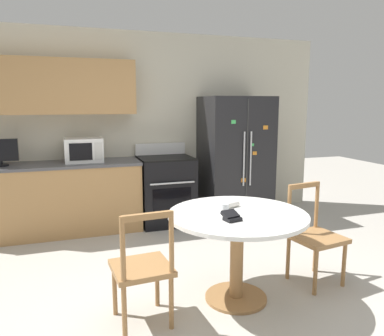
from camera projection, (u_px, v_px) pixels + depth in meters
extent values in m
plane|color=#B2ADA3|center=(218.00, 306.00, 3.05)|extent=(14.00, 14.00, 0.00)
cube|color=beige|center=(148.00, 127.00, 5.31)|extent=(5.20, 0.10, 2.60)
cube|color=#AD7F4C|center=(55.00, 87.00, 4.63)|extent=(1.97, 0.34, 0.68)
cube|color=#AD7F4C|center=(61.00, 200.00, 4.74)|extent=(1.97, 0.62, 0.86)
cube|color=#4C4C51|center=(59.00, 165.00, 4.66)|extent=(2.00, 0.64, 0.03)
cube|color=black|center=(235.00, 158.00, 5.33)|extent=(0.92, 0.73, 1.73)
cube|color=#333333|center=(247.00, 162.00, 4.99)|extent=(0.01, 0.01, 1.66)
cylinder|color=silver|center=(244.00, 159.00, 4.95)|extent=(0.02, 0.02, 0.73)
cylinder|color=silver|center=(251.00, 159.00, 4.98)|extent=(0.02, 0.02, 0.73)
cube|color=#3FB259|center=(234.00, 122.00, 4.83)|extent=(0.06, 0.01, 0.05)
cube|color=orange|center=(244.00, 180.00, 5.01)|extent=(0.07, 0.01, 0.05)
cube|color=orange|center=(255.00, 153.00, 5.00)|extent=(0.06, 0.01, 0.05)
cube|color=#3FB259|center=(252.00, 145.00, 4.97)|extent=(0.05, 0.02, 0.04)
cube|color=orange|center=(266.00, 127.00, 4.99)|extent=(0.07, 0.01, 0.05)
cube|color=black|center=(166.00, 191.00, 5.13)|extent=(0.71, 0.64, 0.90)
cube|color=black|center=(172.00, 203.00, 4.84)|extent=(0.51, 0.01, 0.40)
cylinder|color=silver|center=(173.00, 183.00, 4.77)|extent=(0.59, 0.02, 0.02)
cube|color=black|center=(166.00, 158.00, 5.05)|extent=(0.71, 0.64, 0.02)
cube|color=white|center=(160.00, 149.00, 5.31)|extent=(0.71, 0.06, 0.16)
cube|color=white|center=(84.00, 150.00, 4.75)|extent=(0.47, 0.37, 0.30)
cube|color=black|center=(81.00, 152.00, 4.57)|extent=(0.27, 0.01, 0.21)
cube|color=silver|center=(98.00, 151.00, 4.63)|extent=(0.09, 0.01, 0.22)
cylinder|color=black|center=(2.00, 165.00, 4.44)|extent=(0.16, 0.16, 0.02)
cylinder|color=black|center=(1.00, 163.00, 4.43)|extent=(0.03, 0.03, 0.04)
cube|color=black|center=(0.00, 150.00, 4.41)|extent=(0.39, 0.05, 0.26)
cylinder|color=white|center=(238.00, 215.00, 3.05)|extent=(1.14, 1.14, 0.03)
cylinder|color=#9E7042|center=(237.00, 257.00, 3.11)|extent=(0.11, 0.11, 0.70)
cylinder|color=#9E7042|center=(236.00, 297.00, 3.17)|extent=(0.52, 0.52, 0.03)
cube|color=#9E7042|center=(141.00, 268.00, 2.77)|extent=(0.45, 0.45, 0.04)
cylinder|color=#9E7042|center=(115.00, 290.00, 2.90)|extent=(0.04, 0.04, 0.41)
cylinder|color=#9E7042|center=(157.00, 282.00, 3.03)|extent=(0.04, 0.04, 0.41)
cylinder|color=#9E7042|center=(124.00, 312.00, 2.59)|extent=(0.04, 0.04, 0.41)
cylinder|color=#9E7042|center=(171.00, 302.00, 2.72)|extent=(0.04, 0.04, 0.41)
cylinder|color=#9E7042|center=(123.00, 249.00, 2.49)|extent=(0.04, 0.04, 0.45)
cylinder|color=#9E7042|center=(171.00, 242.00, 2.62)|extent=(0.04, 0.04, 0.45)
cube|color=#9E7042|center=(147.00, 216.00, 2.52)|extent=(0.35, 0.06, 0.04)
cube|color=#9E7042|center=(317.00, 238.00, 3.39)|extent=(0.48, 0.48, 0.04)
cylinder|color=#9E7042|center=(344.00, 265.00, 3.36)|extent=(0.04, 0.04, 0.41)
cylinder|color=#9E7042|center=(315.00, 272.00, 3.20)|extent=(0.04, 0.04, 0.41)
cylinder|color=#9E7042|center=(315.00, 251.00, 3.66)|extent=(0.04, 0.04, 0.41)
cylinder|color=#9E7042|center=(288.00, 258.00, 3.50)|extent=(0.04, 0.04, 0.41)
cylinder|color=#9E7042|center=(317.00, 204.00, 3.59)|extent=(0.04, 0.04, 0.45)
cylinder|color=#9E7042|center=(289.00, 209.00, 3.44)|extent=(0.04, 0.04, 0.45)
cube|color=#9E7042|center=(304.00, 185.00, 3.48)|extent=(0.35, 0.09, 0.04)
cylinder|color=silver|center=(224.00, 208.00, 3.03)|extent=(0.08, 0.08, 0.08)
cylinder|color=red|center=(224.00, 211.00, 3.03)|extent=(0.07, 0.07, 0.04)
cylinder|color=silver|center=(230.00, 205.00, 3.19)|extent=(0.19, 0.11, 0.05)
cube|color=black|center=(232.00, 219.00, 2.84)|extent=(0.14, 0.12, 0.03)
cube|color=black|center=(230.00, 215.00, 2.86)|extent=(0.14, 0.12, 0.06)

